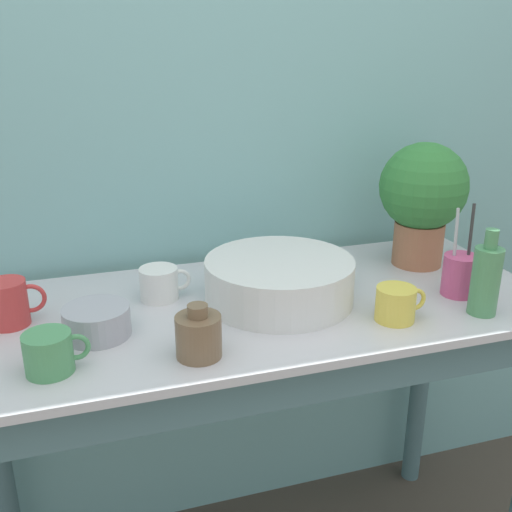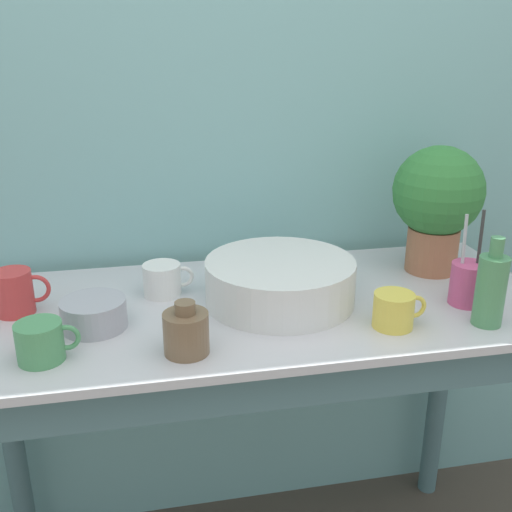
{
  "view_description": "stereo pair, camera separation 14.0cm",
  "coord_description": "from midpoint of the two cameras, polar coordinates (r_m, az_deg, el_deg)",
  "views": [
    {
      "loc": [
        -0.39,
        -0.94,
        1.5
      ],
      "look_at": [
        0.0,
        0.31,
        1.02
      ],
      "focal_mm": 42.0,
      "sensor_mm": 36.0,
      "label": 1
    },
    {
      "loc": [
        -0.26,
        -0.98,
        1.5
      ],
      "look_at": [
        0.0,
        0.31,
        1.02
      ],
      "focal_mm": 42.0,
      "sensor_mm": 36.0,
      "label": 2
    }
  ],
  "objects": [
    {
      "name": "counter_table",
      "position": [
        1.51,
        -2.41,
        -11.28
      ],
      "size": [
        1.43,
        0.62,
        0.9
      ],
      "color": "slate",
      "rests_on": "ground_plane"
    },
    {
      "name": "utensil_cup",
      "position": [
        1.53,
        16.41,
        -1.73
      ],
      "size": [
        0.08,
        0.08,
        0.23
      ],
      "color": "#CC4C7F",
      "rests_on": "counter_table"
    },
    {
      "name": "bottle_short",
      "position": [
        1.21,
        -8.83,
        -7.52
      ],
      "size": [
        0.09,
        0.09,
        0.11
      ],
      "color": "brown",
      "rests_on": "counter_table"
    },
    {
      "name": "bowl_small_steel",
      "position": [
        1.34,
        -17.86,
        -6.02
      ],
      "size": [
        0.14,
        0.14,
        0.07
      ],
      "color": "#A8A8B2",
      "rests_on": "counter_table"
    },
    {
      "name": "wall_back",
      "position": [
        1.69,
        -6.15,
        9.96
      ],
      "size": [
        6.0,
        0.05,
        2.4
      ],
      "color": "#7AB2B2",
      "rests_on": "ground_plane"
    },
    {
      "name": "potted_plant",
      "position": [
        1.66,
        13.31,
        5.64
      ],
      "size": [
        0.24,
        0.24,
        0.34
      ],
      "color": "#A36647",
      "rests_on": "counter_table"
    },
    {
      "name": "bowl_wash_large",
      "position": [
        1.43,
        -0.54,
        -2.37
      ],
      "size": [
        0.36,
        0.36,
        0.1
      ],
      "color": "silver",
      "rests_on": "counter_table"
    },
    {
      "name": "bottle_tall",
      "position": [
        1.43,
        18.47,
        -2.15
      ],
      "size": [
        0.06,
        0.06,
        0.2
      ],
      "color": "#4C8C59",
      "rests_on": "counter_table"
    },
    {
      "name": "mug_green",
      "position": [
        1.23,
        -22.21,
        -8.61
      ],
      "size": [
        0.12,
        0.09,
        0.08
      ],
      "color": "#4C935B",
      "rests_on": "counter_table"
    },
    {
      "name": "mug_yellow",
      "position": [
        1.36,
        10.39,
        -4.56
      ],
      "size": [
        0.12,
        0.09,
        0.08
      ],
      "color": "#E5CC4C",
      "rests_on": "counter_table"
    },
    {
      "name": "mug_white",
      "position": [
        1.48,
        -11.84,
        -2.63
      ],
      "size": [
        0.13,
        0.09,
        0.08
      ],
      "color": "white",
      "rests_on": "counter_table"
    },
    {
      "name": "mug_red",
      "position": [
        1.45,
        -25.09,
        -4.14
      ],
      "size": [
        0.13,
        0.09,
        0.1
      ],
      "color": "#C63838",
      "rests_on": "counter_table"
    }
  ]
}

